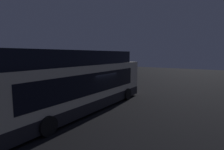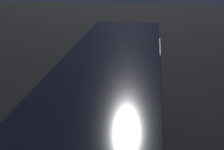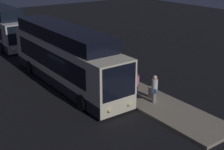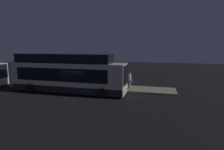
{
  "view_description": "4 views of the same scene",
  "coord_description": "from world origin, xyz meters",
  "views": [
    {
      "loc": [
        -9.85,
        -7.86,
        3.84
      ],
      "look_at": [
        3.5,
        0.85,
        1.95
      ],
      "focal_mm": 28.0,
      "sensor_mm": 36.0,
      "label": 1
    },
    {
      "loc": [
        -8.07,
        -0.73,
        6.29
      ],
      "look_at": [
        3.5,
        0.85,
        1.95
      ],
      "focal_mm": 50.0,
      "sensor_mm": 36.0,
      "label": 2
    },
    {
      "loc": [
        17.46,
        -9.19,
        8.31
      ],
      "look_at": [
        3.5,
        0.85,
        1.95
      ],
      "focal_mm": 50.0,
      "sensor_mm": 36.0,
      "label": 3
    },
    {
      "loc": [
        8.02,
        -16.12,
        4.76
      ],
      "look_at": [
        3.5,
        0.85,
        1.95
      ],
      "focal_mm": 28.0,
      "sensor_mm": 36.0,
      "label": 4
    }
  ],
  "objects": [
    {
      "name": "passenger_boarding",
      "position": [
        -0.36,
        2.27,
        1.07
      ],
      "size": [
        0.58,
        0.46,
        1.65
      ],
      "rotation": [
        0.0,
        0.0,
        1.9
      ],
      "color": "#4C476B",
      "rests_on": "platform"
    },
    {
      "name": "ground",
      "position": [
        0.0,
        0.0,
        0.0
      ],
      "size": [
        80.0,
        80.0,
        0.0
      ],
      "primitive_type": "plane",
      "color": "black"
    },
    {
      "name": "bus_second",
      "position": [
        -15.83,
        0.25,
        1.71
      ],
      "size": [
        11.34,
        2.72,
        3.88
      ],
      "color": "silver",
      "rests_on": "ground"
    },
    {
      "name": "trash_bin",
      "position": [
        -2.51,
        3.21,
        0.5
      ],
      "size": [
        0.44,
        0.44,
        0.65
      ],
      "color": "#2D4C33",
      "rests_on": "platform"
    },
    {
      "name": "suitcase",
      "position": [
        4.44,
        3.25,
        0.54
      ],
      "size": [
        0.41,
        0.27,
        0.96
      ],
      "color": "beige",
      "rests_on": "platform"
    },
    {
      "name": "bus_lead",
      "position": [
        -1.22,
        0.25,
        1.84
      ],
      "size": [
        12.38,
        2.8,
        4.08
      ],
      "color": "beige",
      "rests_on": "ground"
    },
    {
      "name": "platform",
      "position": [
        0.0,
        3.01,
        0.09
      ],
      "size": [
        20.0,
        2.82,
        0.18
      ],
      "color": "gray",
      "rests_on": "ground"
    },
    {
      "name": "passenger_waiting",
      "position": [
        5.0,
        2.89,
        1.12
      ],
      "size": [
        0.6,
        0.61,
        1.74
      ],
      "rotation": [
        0.0,
        0.0,
        -2.39
      ],
      "color": "gray",
      "rests_on": "platform"
    },
    {
      "name": "passenger_with_bags",
      "position": [
        3.63,
        2.59,
        1.03
      ],
      "size": [
        0.63,
        0.69,
        1.62
      ],
      "rotation": [
        0.0,
        0.0,
        -2.53
      ],
      "color": "#4C476B",
      "rests_on": "platform"
    },
    {
      "name": "sign_post",
      "position": [
        -3.54,
        4.01,
        1.9
      ],
      "size": [
        0.1,
        0.79,
        2.69
      ],
      "color": "#4C4C51",
      "rests_on": "platform"
    }
  ]
}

